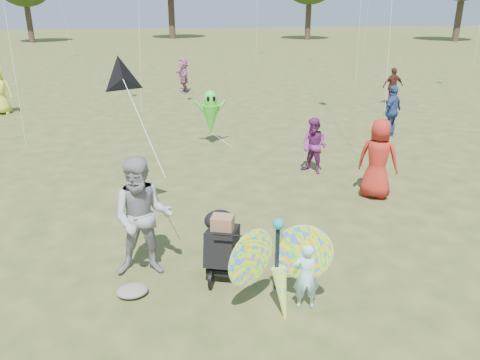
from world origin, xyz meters
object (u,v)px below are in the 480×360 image
at_px(crowd_a, 378,159).
at_px(jogging_stroller, 222,240).
at_px(crowd_c, 392,111).
at_px(crowd_e, 314,146).
at_px(alien_kite, 211,115).
at_px(adult_man, 143,218).
at_px(crowd_h, 393,86).
at_px(child_girl, 306,276).
at_px(crowd_j, 184,75).
at_px(butterfly_kite, 279,268).

height_order(crowd_a, jogging_stroller, crowd_a).
distance_m(crowd_a, crowd_c, 5.56).
xyz_separation_m(crowd_e, alien_kite, (-2.28, 3.15, 0.23)).
xyz_separation_m(adult_man, crowd_h, (10.89, 11.97, -0.21)).
bearing_deg(crowd_c, crowd_a, 24.06).
distance_m(crowd_a, alien_kite, 5.90).
distance_m(child_girl, crowd_a, 4.79).
relative_size(crowd_a, jogging_stroller, 1.63).
xyz_separation_m(crowd_a, jogging_stroller, (-4.03, -2.56, -0.31)).
xyz_separation_m(crowd_h, crowd_j, (-8.77, 4.84, 0.03)).
bearing_deg(adult_man, crowd_a, 30.33).
height_order(crowd_j, butterfly_kite, crowd_j).
bearing_deg(crowd_e, crowd_a, -13.85).
height_order(crowd_j, jogging_stroller, crowd_j).
distance_m(crowd_c, jogging_stroller, 10.07).
bearing_deg(adult_man, child_girl, -25.36).
height_order(crowd_a, crowd_h, crowd_a).
height_order(crowd_a, butterfly_kite, crowd_a).
bearing_deg(crowd_a, butterfly_kite, 85.28).
distance_m(crowd_e, jogging_stroller, 5.43).
bearing_deg(child_girl, crowd_h, -111.97).
distance_m(crowd_c, crowd_h, 5.64).
bearing_deg(butterfly_kite, alien_kite, 88.22).
relative_size(adult_man, butterfly_kite, 1.17).
relative_size(adult_man, crowd_h, 1.27).
relative_size(crowd_h, crowd_j, 0.96).
bearing_deg(crowd_e, alien_kite, 177.31).
bearing_deg(crowd_j, crowd_a, 5.53).
bearing_deg(crowd_h, child_girl, 57.79).
distance_m(child_girl, crowd_j, 18.25).
distance_m(adult_man, crowd_j, 16.95).
bearing_deg(crowd_h, crowd_e, 50.87).
xyz_separation_m(crowd_j, jogging_stroller, (-0.88, -17.08, -0.22)).
bearing_deg(crowd_a, crowd_h, -82.74).
height_order(adult_man, crowd_h, adult_man).
bearing_deg(jogging_stroller, child_girl, -27.55).
bearing_deg(crowd_c, crowd_h, -153.15).
distance_m(crowd_j, jogging_stroller, 17.10).
distance_m(crowd_a, crowd_j, 14.85).
bearing_deg(alien_kite, crowd_h, 28.12).
xyz_separation_m(crowd_a, alien_kite, (-3.13, 5.00, 0.05)).
bearing_deg(crowd_e, crowd_h, 101.82).
bearing_deg(crowd_h, jogging_stroller, 52.22).
bearing_deg(crowd_a, crowd_j, -40.34).
relative_size(child_girl, butterfly_kite, 0.61).
distance_m(jogging_stroller, butterfly_kite, 1.35).
distance_m(adult_man, alien_kite, 7.60).
bearing_deg(crowd_h, crowd_j, -28.40).
bearing_deg(alien_kite, jogging_stroller, -96.78).
height_order(crowd_h, jogging_stroller, crowd_h).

